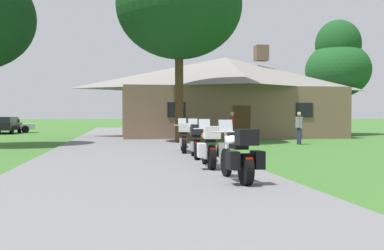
{
  "coord_description": "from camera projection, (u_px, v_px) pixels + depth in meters",
  "views": [
    {
      "loc": [
        -0.43,
        -1.49,
        1.43
      ],
      "look_at": [
        1.98,
        14.17,
        1.14
      ],
      "focal_mm": 44.19,
      "sensor_mm": 36.0,
      "label": 1
    }
  ],
  "objects": [
    {
      "name": "motorcycle_red_third_in_row",
      "position": [
        195.0,
        141.0,
        15.49
      ],
      "size": [
        0.66,
        2.08,
        1.3
      ],
      "rotation": [
        0.0,
        0.0,
        -0.07
      ],
      "color": "black",
      "rests_on": "asphalt_driveway"
    },
    {
      "name": "tree_right_of_lodge",
      "position": [
        338.0,
        62.0,
        37.48
      ],
      "size": [
        5.12,
        5.12,
        9.1
      ],
      "color": "#422D19",
      "rests_on": "ground"
    },
    {
      "name": "parked_silver_sedan_far_left",
      "position": [
        9.0,
        126.0,
        41.05
      ],
      "size": [
        4.48,
        2.63,
        1.2
      ],
      "rotation": [
        0.0,
        0.0,
        1.77
      ],
      "color": "#ADAFB7",
      "rests_on": "ground"
    },
    {
      "name": "parked_black_suv_far_left",
      "position": [
        5.0,
        124.0,
        39.08
      ],
      "size": [
        1.93,
        4.61,
        1.4
      ],
      "rotation": [
        0.0,
        0.0,
        -0.0
      ],
      "color": "black",
      "rests_on": "ground"
    },
    {
      "name": "asphalt_driveway",
      "position": [
        130.0,
        151.0,
        19.36
      ],
      "size": [
        6.4,
        80.0,
        0.06
      ],
      "primitive_type": "cube",
      "color": "slate",
      "rests_on": "ground"
    },
    {
      "name": "bystander_red_shirt_near_lodge",
      "position": [
        232.0,
        125.0,
        26.76
      ],
      "size": [
        0.3,
        0.54,
        1.69
      ],
      "rotation": [
        0.0,
        0.0,
        4.47
      ],
      "color": "navy",
      "rests_on": "ground"
    },
    {
      "name": "bystander_gray_shirt_beside_signpost",
      "position": [
        299.0,
        126.0,
        24.06
      ],
      "size": [
        0.26,
        0.55,
        1.67
      ],
      "rotation": [
        0.0,
        0.0,
        4.83
      ],
      "color": "navy",
      "rests_on": "ground"
    },
    {
      "name": "motorcycle_yellow_farthest_in_row",
      "position": [
        183.0,
        138.0,
        18.08
      ],
      "size": [
        0.66,
        2.08,
        1.3
      ],
      "rotation": [
        0.0,
        0.0,
        -0.08
      ],
      "color": "black",
      "rests_on": "asphalt_driveway"
    },
    {
      "name": "stone_lodge",
      "position": [
        226.0,
        96.0,
        33.6
      ],
      "size": [
        15.4,
        9.46,
        6.54
      ],
      "color": "brown",
      "rests_on": "ground"
    },
    {
      "name": "motorcycle_orange_second_in_row",
      "position": [
        209.0,
        147.0,
        12.61
      ],
      "size": [
        0.77,
        2.08,
        1.3
      ],
      "rotation": [
        0.0,
        0.0,
        -0.05
      ],
      "color": "black",
      "rests_on": "asphalt_driveway"
    },
    {
      "name": "ground_plane",
      "position": [
        129.0,
        148.0,
        21.33
      ],
      "size": [
        500.0,
        500.0,
        0.0
      ],
      "primitive_type": "plane",
      "color": "#386628"
    },
    {
      "name": "motorcycle_white_nearest_to_camera",
      "position": [
        239.0,
        156.0,
        9.84
      ],
      "size": [
        0.77,
        2.08,
        1.3
      ],
      "rotation": [
        0.0,
        0.0,
        0.05
      ],
      "color": "black",
      "rests_on": "asphalt_driveway"
    }
  ]
}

